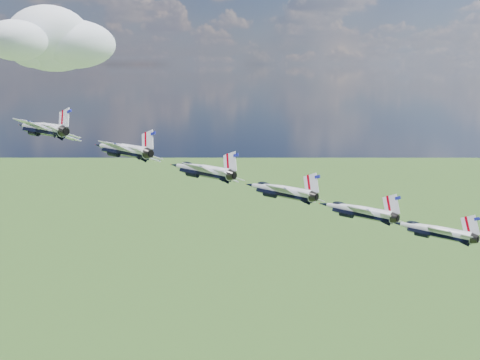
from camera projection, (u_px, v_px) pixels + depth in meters
cloud_far at (46, 44)px, 238.52m from camera, size 57.74×45.37×22.68m
jet_0 at (41, 128)px, 81.21m from camera, size 13.02×15.89×7.68m
jet_1 at (121, 149)px, 81.78m from camera, size 13.02×15.89×7.68m
jet_2 at (201, 170)px, 82.34m from camera, size 13.02×15.89×7.68m
jet_3 at (279, 190)px, 82.90m from camera, size 13.02×15.89×7.68m
jet_4 at (356, 210)px, 83.46m from camera, size 13.02×15.89×7.68m
jet_5 at (432, 230)px, 84.03m from camera, size 13.02×15.89×7.68m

